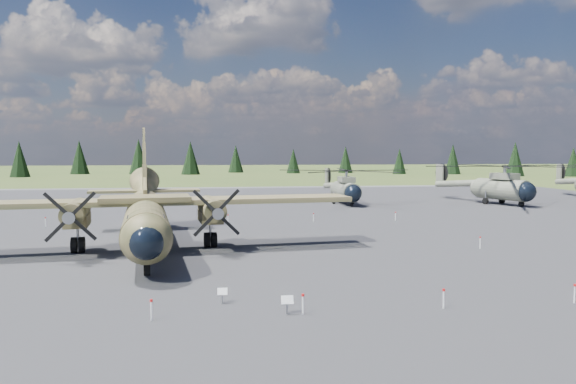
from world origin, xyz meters
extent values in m
plane|color=#485324|center=(0.00, 0.00, 0.00)|extent=(500.00, 500.00, 0.00)
cube|color=slate|center=(0.00, 10.00, 0.00)|extent=(120.00, 120.00, 0.04)
cylinder|color=#393C20|center=(-5.83, 1.79, 2.20)|extent=(4.59, 17.44, 2.68)
sphere|color=#393C20|center=(-4.87, -6.78, 2.20)|extent=(2.91, 2.91, 2.63)
sphere|color=black|center=(-4.81, -7.31, 2.16)|extent=(2.13, 2.13, 1.93)
cube|color=black|center=(-5.04, -5.26, 2.92)|extent=(2.08, 1.74, 0.53)
cone|color=#393C20|center=(-7.09, 13.02, 3.21)|extent=(3.35, 6.84, 4.03)
cube|color=#9DA0A3|center=(-5.94, 2.74, 1.10)|extent=(2.45, 5.92, 0.48)
cube|color=#344121|center=(-5.89, 2.26, 3.30)|extent=(27.98, 6.34, 0.34)
cube|color=#393C20|center=(-5.89, 2.26, 3.51)|extent=(6.10, 4.07, 0.34)
cylinder|color=#393C20|center=(-10.14, 1.50, 2.78)|extent=(1.98, 5.11, 1.44)
cube|color=#393C20|center=(-10.22, 2.26, 2.15)|extent=(1.79, 3.40, 0.77)
cone|color=gray|center=(-9.79, -1.60, 2.78)|extent=(0.82, 0.94, 0.73)
cylinder|color=black|center=(-10.22, 2.26, 0.53)|extent=(0.96, 1.14, 1.05)
cylinder|color=#393C20|center=(-1.57, 2.46, 2.78)|extent=(1.98, 5.11, 1.44)
cube|color=#393C20|center=(-1.65, 3.22, 2.15)|extent=(1.79, 3.40, 0.77)
cone|color=gray|center=(-1.22, -0.64, 2.78)|extent=(0.82, 0.94, 0.73)
cylinder|color=black|center=(-1.65, 3.22, 0.53)|extent=(0.96, 1.14, 1.05)
cube|color=#393C20|center=(-6.69, 9.40, 3.78)|extent=(1.07, 7.22, 1.61)
cube|color=#344121|center=(-7.15, 13.50, 3.26)|extent=(9.38, 3.12, 0.21)
cylinder|color=gray|center=(-5.00, -5.64, 1.22)|extent=(0.15, 0.15, 0.86)
cylinder|color=black|center=(-5.00, -5.64, 0.53)|extent=(0.43, 0.93, 0.90)
cylinder|color=gray|center=(15.17, 32.52, 1.70)|extent=(2.46, 6.68, 2.30)
sphere|color=black|center=(15.25, 29.21, 1.66)|extent=(2.17, 2.17, 2.12)
sphere|color=gray|center=(15.09, 35.83, 1.70)|extent=(2.17, 2.17, 2.12)
cube|color=gray|center=(15.18, 32.15, 3.17)|extent=(1.64, 2.98, 0.69)
cylinder|color=gray|center=(15.18, 32.15, 3.86)|extent=(0.34, 0.34, 0.92)
cylinder|color=gray|center=(15.01, 39.28, 2.02)|extent=(0.96, 7.87, 1.32)
cube|color=gray|center=(14.92, 42.73, 3.17)|extent=(0.23, 1.29, 2.21)
cylinder|color=black|center=(15.24, 42.73, 3.17)|extent=(0.11, 2.39, 2.39)
cylinder|color=black|center=(15.24, 29.76, 0.37)|extent=(0.27, 0.63, 0.63)
cylinder|color=black|center=(13.90, 33.59, 0.37)|extent=(0.29, 0.74, 0.74)
cylinder|color=gray|center=(13.90, 33.59, 0.85)|extent=(0.13, 0.13, 1.33)
cylinder|color=black|center=(16.39, 33.65, 0.37)|extent=(0.29, 0.74, 0.74)
cylinder|color=gray|center=(16.39, 33.65, 0.85)|extent=(0.13, 0.13, 1.33)
cylinder|color=gray|center=(34.41, 29.69, 1.92)|extent=(4.69, 7.90, 2.59)
sphere|color=black|center=(35.51, 26.13, 1.87)|extent=(2.98, 2.98, 2.38)
sphere|color=gray|center=(33.30, 33.26, 1.92)|extent=(2.98, 2.98, 2.38)
cube|color=gray|center=(34.53, 29.30, 3.58)|extent=(2.67, 3.69, 0.78)
cylinder|color=gray|center=(34.53, 29.30, 4.35)|extent=(0.47, 0.47, 1.04)
cylinder|color=gray|center=(32.15, 36.97, 2.28)|extent=(3.46, 8.71, 1.48)
cube|color=gray|center=(30.99, 40.68, 3.58)|extent=(0.65, 1.45, 2.49)
cylinder|color=black|center=(31.34, 40.79, 3.58)|extent=(0.86, 2.59, 2.69)
cylinder|color=black|center=(35.33, 26.72, 0.41)|extent=(0.49, 0.76, 0.70)
cylinder|color=black|center=(32.70, 30.46, 0.41)|extent=(0.54, 0.88, 0.83)
cylinder|color=gray|center=(32.70, 30.46, 0.96)|extent=(0.18, 0.18, 1.50)
cylinder|color=black|center=(35.37, 31.29, 0.41)|extent=(0.54, 0.88, 0.83)
cylinder|color=gray|center=(35.37, 31.29, 0.96)|extent=(0.18, 0.18, 1.50)
cylinder|color=gray|center=(51.79, 41.27, 2.22)|extent=(2.22, 8.64, 1.44)
cube|color=gray|center=(52.40, 45.00, 3.48)|extent=(0.45, 1.43, 2.42)
cylinder|color=black|center=(52.75, 44.95, 3.48)|extent=(0.48, 2.60, 2.62)
cube|color=gray|center=(-1.19, -11.34, 0.27)|extent=(0.08, 0.08, 0.54)
cube|color=white|center=(-1.19, -11.39, 0.53)|extent=(0.45, 0.20, 0.31)
cube|color=gray|center=(1.37, -13.37, 0.31)|extent=(0.09, 0.09, 0.62)
cube|color=white|center=(1.37, -13.42, 0.60)|extent=(0.50, 0.21, 0.35)
cylinder|color=white|center=(-4.00, -13.50, 0.40)|extent=(0.07, 0.07, 0.80)
cylinder|color=red|center=(-4.00, -13.50, 0.80)|extent=(0.12, 0.12, 0.10)
cylinder|color=white|center=(2.00, -13.50, 0.40)|extent=(0.07, 0.07, 0.80)
cylinder|color=red|center=(2.00, -13.50, 0.80)|extent=(0.12, 0.12, 0.10)
cylinder|color=white|center=(8.00, -13.50, 0.40)|extent=(0.07, 0.07, 0.80)
cylinder|color=red|center=(8.00, -13.50, 0.80)|extent=(0.12, 0.12, 0.10)
cylinder|color=white|center=(14.00, -13.50, 0.40)|extent=(0.07, 0.07, 0.80)
cylinder|color=red|center=(14.00, -13.50, 0.80)|extent=(0.12, 0.12, 0.10)
cylinder|color=white|center=(-16.00, 16.00, 0.40)|extent=(0.07, 0.07, 0.80)
cylinder|color=red|center=(-16.00, 16.00, 0.80)|extent=(0.12, 0.12, 0.10)
cylinder|color=white|center=(-8.00, 16.00, 0.40)|extent=(0.07, 0.07, 0.80)
cylinder|color=red|center=(-8.00, 16.00, 0.80)|extent=(0.12, 0.12, 0.10)
cylinder|color=white|center=(0.00, 16.00, 0.40)|extent=(0.07, 0.07, 0.80)
cylinder|color=red|center=(0.00, 16.00, 0.80)|extent=(0.12, 0.12, 0.10)
cylinder|color=white|center=(8.00, 16.00, 0.40)|extent=(0.07, 0.07, 0.80)
cylinder|color=red|center=(8.00, 16.00, 0.80)|extent=(0.12, 0.12, 0.10)
cylinder|color=white|center=(16.00, 16.00, 0.40)|extent=(0.07, 0.07, 0.80)
cylinder|color=red|center=(16.00, 16.00, 0.80)|extent=(0.12, 0.12, 0.10)
cylinder|color=white|center=(16.50, 0.00, 0.40)|extent=(0.07, 0.07, 0.80)
cylinder|color=red|center=(16.50, 0.00, 0.80)|extent=(0.12, 0.12, 0.10)
cone|color=black|center=(95.93, 103.81, 3.95)|extent=(4.42, 4.42, 7.90)
cone|color=black|center=(81.80, 108.58, 4.69)|extent=(5.25, 5.25, 9.38)
cone|color=black|center=(70.61, 123.68, 4.51)|extent=(5.05, 5.05, 9.01)
cone|color=black|center=(55.21, 127.01, 3.83)|extent=(4.29, 4.29, 7.65)
cone|color=black|center=(41.32, 138.15, 4.19)|extent=(4.70, 4.70, 8.39)
cone|color=black|center=(24.42, 137.23, 3.81)|extent=(4.27, 4.27, 7.63)
cone|color=black|center=(6.98, 146.01, 4.40)|extent=(4.92, 4.92, 8.79)
cone|color=black|center=(-6.95, 131.42, 4.89)|extent=(5.48, 5.48, 9.79)
cone|color=black|center=(-22.28, 136.04, 5.23)|extent=(5.86, 5.86, 10.46)
cone|color=black|center=(-40.00, 139.65, 5.05)|extent=(5.66, 5.66, 10.11)
cone|color=black|center=(-51.04, 120.71, 4.75)|extent=(5.32, 5.32, 9.50)
camera|label=1|loc=(-1.74, -35.53, 6.58)|focal=35.00mm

